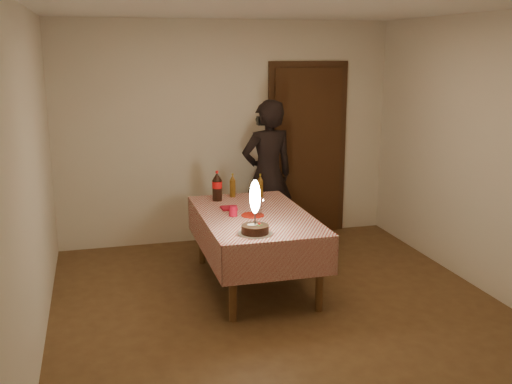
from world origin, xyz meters
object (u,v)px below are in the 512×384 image
at_px(red_cup, 233,211).
at_px(amber_bottle_left, 233,186).
at_px(red_plate, 253,215).
at_px(amber_bottle_right, 260,186).
at_px(clear_cup, 258,210).
at_px(dining_table, 255,224).
at_px(birthday_cake, 255,218).
at_px(photographer, 268,175).
at_px(cola_bottle, 217,186).

distance_m(red_cup, amber_bottle_left, 0.76).
height_order(red_plate, amber_bottle_right, amber_bottle_right).
height_order(clear_cup, amber_bottle_right, amber_bottle_right).
xyz_separation_m(red_plate, red_cup, (-0.18, 0.03, 0.05)).
height_order(dining_table, amber_bottle_right, amber_bottle_right).
distance_m(birthday_cake, red_plate, 0.59).
xyz_separation_m(amber_bottle_right, photographer, (0.21, 0.42, 0.02)).
bearing_deg(amber_bottle_right, amber_bottle_left, 161.59).
relative_size(red_cup, amber_bottle_left, 0.39).
relative_size(clear_cup, amber_bottle_right, 0.35).
bearing_deg(red_cup, amber_bottle_right, 55.39).
bearing_deg(amber_bottle_right, red_plate, -111.27).
distance_m(birthday_cake, red_cup, 0.60).
bearing_deg(cola_bottle, red_cup, -87.57).
distance_m(red_plate, amber_bottle_left, 0.78).
xyz_separation_m(dining_table, birthday_cake, (-0.16, -0.61, 0.23)).
height_order(amber_bottle_left, photographer, photographer).
xyz_separation_m(red_cup, cola_bottle, (-0.03, 0.62, 0.10)).
xyz_separation_m(clear_cup, amber_bottle_right, (0.21, 0.66, 0.07)).
distance_m(clear_cup, photographer, 1.16).
relative_size(dining_table, red_plate, 7.82).
distance_m(red_cup, cola_bottle, 0.63).
relative_size(dining_table, red_cup, 17.20).
xyz_separation_m(red_cup, photographer, (0.65, 1.07, 0.09)).
xyz_separation_m(clear_cup, amber_bottle_left, (-0.07, 0.75, 0.07)).
relative_size(red_cup, clear_cup, 1.11).
xyz_separation_m(cola_bottle, amber_bottle_left, (0.19, 0.12, -0.03)).
relative_size(red_cup, amber_bottle_right, 0.39).
relative_size(clear_cup, photographer, 0.05).
xyz_separation_m(red_plate, clear_cup, (0.06, 0.02, 0.04)).
bearing_deg(amber_bottle_left, clear_cup, -84.34).
relative_size(birthday_cake, photographer, 0.27).
bearing_deg(photographer, birthday_cake, -109.77).
height_order(dining_table, clear_cup, clear_cup).
xyz_separation_m(dining_table, red_cup, (-0.21, -0.01, 0.15)).
relative_size(red_plate, photographer, 0.13).
bearing_deg(dining_table, cola_bottle, 111.65).
bearing_deg(amber_bottle_left, red_cup, -102.67).
xyz_separation_m(clear_cup, photographer, (0.41, 1.08, 0.10)).
bearing_deg(red_plate, clear_cup, 20.01).
bearing_deg(cola_bottle, amber_bottle_left, 31.68).
bearing_deg(dining_table, red_plate, -124.64).
relative_size(dining_table, photographer, 1.00).
height_order(cola_bottle, amber_bottle_right, cola_bottle).
relative_size(red_plate, red_cup, 2.20).
xyz_separation_m(red_plate, cola_bottle, (-0.21, 0.66, 0.15)).
height_order(dining_table, red_plate, red_plate).
distance_m(cola_bottle, photographer, 0.81).
xyz_separation_m(birthday_cake, amber_bottle_right, (0.39, 1.24, -0.02)).
bearing_deg(birthday_cake, red_cup, 95.21).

